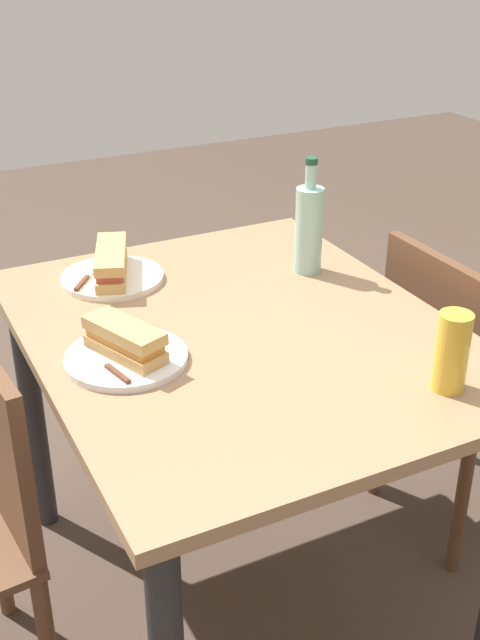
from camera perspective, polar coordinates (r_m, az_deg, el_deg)
The scene contains 11 objects.
ground_plane at distance 2.23m, azimuth 0.00°, elevation -18.35°, with size 8.00×8.00×0.00m, color #47382D.
dining_table at distance 1.82m, azimuth 0.00°, elevation -3.87°, with size 1.10×0.88×0.77m.
chair_near at distance 2.22m, azimuth 14.94°, elevation -3.85°, with size 0.41×0.41×0.84m.
plate_near at distance 2.01m, azimuth -8.96°, elevation 2.95°, with size 0.25×0.25×0.01m, color silver.
baguette_sandwich_near at distance 1.99m, azimuth -9.05°, elevation 4.04°, with size 0.24×0.14×0.07m.
knife_near at distance 2.00m, azimuth -10.69°, elevation 3.01°, with size 0.15×0.12×0.01m.
plate_far at distance 1.65m, azimuth -8.01°, elevation -2.66°, with size 0.25×0.25×0.01m, color white.
baguette_sandwich_far at distance 1.63m, azimuth -8.10°, elevation -1.40°, with size 0.20×0.13×0.07m.
knife_far at distance 1.61m, azimuth -9.33°, elevation -3.22°, with size 0.18×0.05×0.01m.
water_bottle at distance 2.00m, azimuth 4.87°, elevation 6.51°, with size 0.07×0.07×0.29m.
beer_glass at distance 1.56m, azimuth 14.68°, elevation -2.19°, with size 0.06×0.06×0.16m, color gold.
Camera 1 is at (-1.39, 0.69, 1.60)m, focal length 45.46 mm.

